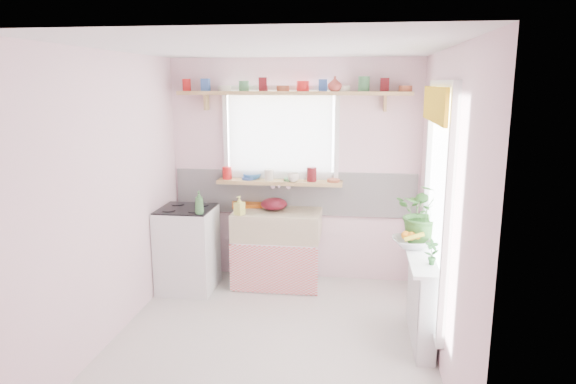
# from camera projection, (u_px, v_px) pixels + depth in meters

# --- Properties ---
(room) EXTENTS (3.20, 3.20, 3.20)m
(room) POSITION_uv_depth(u_px,v_px,m) (352.00, 173.00, 4.97)
(room) COLOR silver
(room) RESTS_ON ground
(sink_unit) EXTENTS (0.95, 0.65, 1.11)m
(sink_unit) POSITION_uv_depth(u_px,v_px,m) (277.00, 248.00, 5.70)
(sink_unit) COLOR white
(sink_unit) RESTS_ON ground
(cooker) EXTENTS (0.58, 0.58, 0.93)m
(cooker) POSITION_uv_depth(u_px,v_px,m) (188.00, 249.00, 5.58)
(cooker) COLOR white
(cooker) RESTS_ON ground
(radiator_ledge) EXTENTS (0.22, 0.95, 0.78)m
(radiator_ledge) POSITION_uv_depth(u_px,v_px,m) (422.00, 298.00, 4.45)
(radiator_ledge) COLOR white
(radiator_ledge) RESTS_ON ground
(windowsill) EXTENTS (1.40, 0.22, 0.04)m
(windowsill) POSITION_uv_depth(u_px,v_px,m) (280.00, 182.00, 5.73)
(windowsill) COLOR tan
(windowsill) RESTS_ON room
(pine_shelf) EXTENTS (2.52, 0.24, 0.04)m
(pine_shelf) POSITION_uv_depth(u_px,v_px,m) (293.00, 93.00, 5.50)
(pine_shelf) COLOR tan
(pine_shelf) RESTS_ON room
(shelf_crockery) EXTENTS (2.47, 0.11, 0.12)m
(shelf_crockery) POSITION_uv_depth(u_px,v_px,m) (289.00, 86.00, 5.49)
(shelf_crockery) COLOR red
(shelf_crockery) RESTS_ON pine_shelf
(sill_crockery) EXTENTS (1.35, 0.11, 0.12)m
(sill_crockery) POSITION_uv_depth(u_px,v_px,m) (275.00, 176.00, 5.72)
(sill_crockery) COLOR red
(sill_crockery) RESTS_ON windowsill
(dish_tray) EXTENTS (0.40, 0.34, 0.03)m
(dish_tray) POSITION_uv_depth(u_px,v_px,m) (248.00, 204.00, 5.86)
(dish_tray) COLOR #CD5F12
(dish_tray) RESTS_ON sink_unit
(colander) EXTENTS (0.32, 0.32, 0.13)m
(colander) POSITION_uv_depth(u_px,v_px,m) (274.00, 204.00, 5.66)
(colander) COLOR #4F0D18
(colander) RESTS_ON sink_unit
(jade_plant) EXTENTS (0.55, 0.49, 0.58)m
(jade_plant) POSITION_uv_depth(u_px,v_px,m) (424.00, 213.00, 4.70)
(jade_plant) COLOR #346829
(jade_plant) RESTS_ON radiator_ledge
(fruit_bowl) EXTENTS (0.37, 0.37, 0.08)m
(fruit_bowl) POSITION_uv_depth(u_px,v_px,m) (411.00, 243.00, 4.63)
(fruit_bowl) COLOR silver
(fruit_bowl) RESTS_ON radiator_ledge
(herb_pot) EXTENTS (0.12, 0.09, 0.21)m
(herb_pot) POSITION_uv_depth(u_px,v_px,m) (432.00, 252.00, 4.17)
(herb_pot) COLOR #265F26
(herb_pot) RESTS_ON radiator_ledge
(soap_bottle_sink) EXTENTS (0.12, 0.12, 0.20)m
(soap_bottle_sink) POSITION_uv_depth(u_px,v_px,m) (239.00, 205.00, 5.45)
(soap_bottle_sink) COLOR #DDDF63
(soap_bottle_sink) RESTS_ON sink_unit
(sill_cup) EXTENTS (0.16, 0.16, 0.10)m
(sill_cup) POSITION_uv_depth(u_px,v_px,m) (293.00, 177.00, 5.64)
(sill_cup) COLOR white
(sill_cup) RESTS_ON windowsill
(sill_bowl) EXTENTS (0.24, 0.24, 0.06)m
(sill_bowl) POSITION_uv_depth(u_px,v_px,m) (252.00, 176.00, 5.81)
(sill_bowl) COLOR #3671B1
(sill_bowl) RESTS_ON windowsill
(shelf_vase) EXTENTS (0.19, 0.19, 0.16)m
(shelf_vase) POSITION_uv_depth(u_px,v_px,m) (335.00, 84.00, 5.36)
(shelf_vase) COLOR #A43D32
(shelf_vase) RESTS_ON pine_shelf
(cooker_bottle) EXTENTS (0.10, 0.10, 0.24)m
(cooker_bottle) POSITION_uv_depth(u_px,v_px,m) (199.00, 203.00, 5.22)
(cooker_bottle) COLOR #3D7B3F
(cooker_bottle) RESTS_ON cooker
(fruit) EXTENTS (0.20, 0.14, 0.10)m
(fruit) POSITION_uv_depth(u_px,v_px,m) (412.00, 236.00, 4.62)
(fruit) COLOR orange
(fruit) RESTS_ON fruit_bowl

